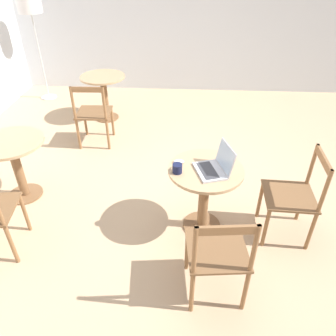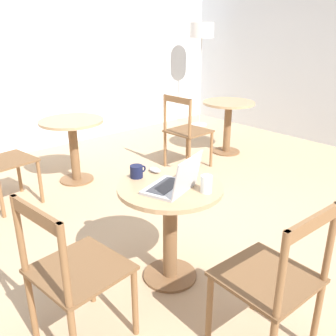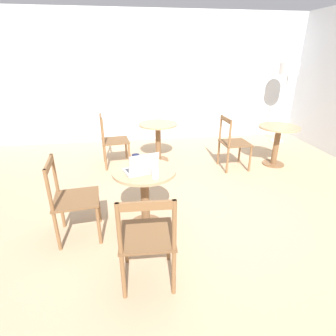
% 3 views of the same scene
% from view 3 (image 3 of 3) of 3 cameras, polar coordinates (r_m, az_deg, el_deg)
% --- Properties ---
extents(ground_plane, '(16.00, 16.00, 0.00)m').
position_cam_3_polar(ground_plane, '(3.41, 5.60, -9.63)').
color(ground_plane, tan).
extents(wall_back, '(9.40, 0.06, 2.70)m').
position_cam_3_polar(wall_back, '(6.06, -1.45, 18.75)').
color(wall_back, silver).
rests_on(wall_back, ground_plane).
extents(cafe_table_near, '(0.69, 0.69, 0.71)m').
position_cam_3_polar(cafe_table_near, '(2.92, -5.11, -3.87)').
color(cafe_table_near, brown).
rests_on(cafe_table_near, ground_plane).
extents(cafe_table_mid, '(0.69, 0.69, 0.71)m').
position_cam_3_polar(cafe_table_mid, '(5.02, 22.74, 6.25)').
color(cafe_table_mid, brown).
rests_on(cafe_table_mid, ground_plane).
extents(cafe_table_far, '(0.69, 0.69, 0.71)m').
position_cam_3_polar(cafe_table_far, '(4.83, -2.18, 7.44)').
color(cafe_table_far, brown).
rests_on(cafe_table_far, ground_plane).
extents(chair_near_front, '(0.48, 0.48, 0.91)m').
position_cam_3_polar(chair_near_front, '(2.25, -4.55, -15.01)').
color(chair_near_front, brown).
rests_on(chair_near_front, ground_plane).
extents(chair_near_left, '(0.50, 0.50, 0.91)m').
position_cam_3_polar(chair_near_left, '(2.95, -20.20, -6.38)').
color(chair_near_left, brown).
rests_on(chair_near_left, ground_plane).
extents(chair_mid_left, '(0.48, 0.48, 0.91)m').
position_cam_3_polar(chair_mid_left, '(4.64, 13.91, 5.32)').
color(chair_mid_left, brown).
rests_on(chair_mid_left, ground_plane).
extents(chair_far_left, '(0.52, 0.52, 0.91)m').
position_cam_3_polar(chair_far_left, '(4.72, -11.97, 5.83)').
color(chair_far_left, brown).
rests_on(chair_far_left, ground_plane).
extents(floor_lamp, '(0.39, 0.39, 1.70)m').
position_cam_3_polar(floor_lamp, '(6.35, 24.76, 18.33)').
color(floor_lamp, '#B7B7B7').
rests_on(floor_lamp, ground_plane).
extents(laptop, '(0.39, 0.36, 0.25)m').
position_cam_3_polar(laptop, '(2.75, -5.89, -0.13)').
color(laptop, '#B7B7BC').
rests_on(laptop, cafe_table_near).
extents(mouse, '(0.06, 0.10, 0.03)m').
position_cam_3_polar(mouse, '(3.06, -4.10, 1.82)').
color(mouse, '#B7B7BC').
rests_on(mouse, cafe_table_near).
extents(mug, '(0.12, 0.09, 0.09)m').
position_cam_3_polar(mug, '(3.06, -6.97, 2.19)').
color(mug, '#141938').
rests_on(mug, cafe_table_near).
extents(drinking_glass, '(0.07, 0.07, 0.11)m').
position_cam_3_polar(drinking_glass, '(2.62, -2.79, -1.15)').
color(drinking_glass, silver).
rests_on(drinking_glass, cafe_table_near).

